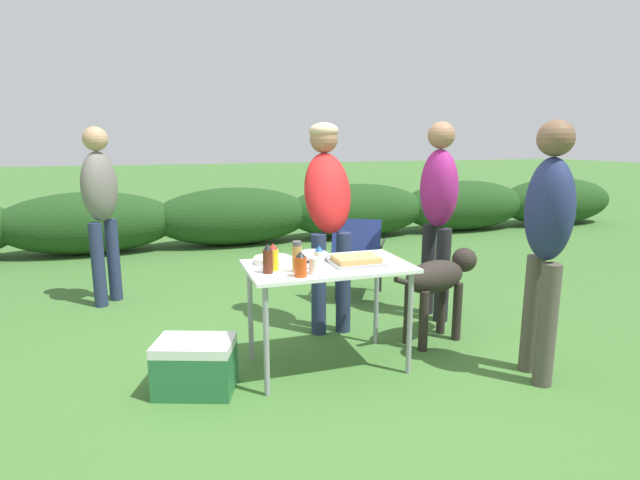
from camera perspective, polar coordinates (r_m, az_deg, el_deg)
ground_plane at (r=3.63m, az=0.87°, el=-14.21°), size 60.00×60.00×0.00m
shrub_hedge at (r=7.62m, az=-9.80°, el=2.69°), size 14.40×0.90×0.86m
folding_table at (r=3.40m, az=0.91°, el=-4.07°), size 1.10×0.64×0.74m
food_tray at (r=3.39m, az=4.13°, el=-2.34°), size 0.34×0.25×0.06m
plate_stack at (r=3.42m, az=-5.48°, el=-2.29°), size 0.26×0.26×0.04m
mixing_bowl at (r=3.49m, az=-0.86°, el=-1.71°), size 0.24×0.24×0.07m
paper_cup_stack at (r=3.13m, az=-0.52°, el=-2.97°), size 0.08×0.08×0.10m
mayo_bottle at (r=3.22m, az=-0.09°, el=-2.11°), size 0.07×0.07×0.16m
bbq_sauce_bottle at (r=3.16m, az=-5.98°, el=-2.18°), size 0.06×0.06×0.19m
hot_sauce_bottle at (r=3.07m, az=-2.23°, el=-2.84°), size 0.08×0.08×0.16m
spice_jar at (r=3.17m, az=-2.64°, el=-1.96°), size 0.06×0.06×0.20m
mustard_bottle at (r=3.22m, az=-5.36°, el=-2.01°), size 0.07×0.07×0.18m
standing_person_in_dark_puffer at (r=4.06m, az=0.88°, el=4.36°), size 0.42×0.53×1.71m
standing_person_with_beanie at (r=3.48m, az=24.57°, el=1.21°), size 0.36×0.44×1.69m
standing_person_in_gray_fleece at (r=5.13m, az=-23.79°, el=4.25°), size 0.44×0.47×1.69m
standing_person_in_navy_coat at (r=4.44m, az=13.36°, el=4.15°), size 0.31×0.41×1.72m
dog at (r=4.01m, az=13.47°, el=-4.47°), size 0.89×0.40×0.72m
camp_chair_green_behind_table at (r=4.91m, az=4.38°, el=-1.57°), size 0.69×0.74×0.83m
cooler_box at (r=3.33m, az=-14.06°, el=-13.79°), size 0.56×0.46×0.34m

